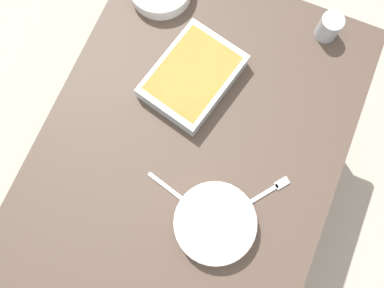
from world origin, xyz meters
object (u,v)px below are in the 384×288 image
(drink_cup, at_px, (329,28))
(spoon_by_stew, at_px, (179,196))
(baking_dish, at_px, (193,76))
(fork_on_table, at_px, (267,192))
(stew_bowl, at_px, (215,223))

(drink_cup, xyz_separation_m, spoon_by_stew, (-0.67, 0.24, -0.03))
(baking_dish, bearing_deg, fork_on_table, -125.62)
(stew_bowl, distance_m, spoon_by_stew, 0.13)
(drink_cup, height_order, fork_on_table, drink_cup)
(stew_bowl, height_order, fork_on_table, stew_bowl)
(stew_bowl, distance_m, drink_cup, 0.71)
(stew_bowl, height_order, baking_dish, baking_dish)
(baking_dish, height_order, drink_cup, drink_cup)
(baking_dish, relative_size, spoon_by_stew, 1.97)
(stew_bowl, height_order, spoon_by_stew, stew_bowl)
(drink_cup, bearing_deg, spoon_by_stew, 160.75)
(stew_bowl, distance_m, baking_dish, 0.45)
(stew_bowl, xyz_separation_m, spoon_by_stew, (0.03, 0.13, -0.03))
(stew_bowl, bearing_deg, baking_dish, 30.54)
(drink_cup, distance_m, fork_on_table, 0.56)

